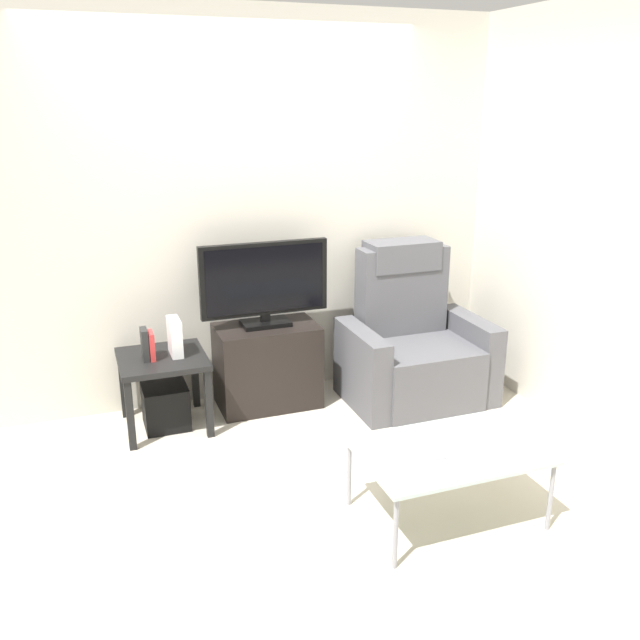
{
  "coord_description": "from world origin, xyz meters",
  "views": [
    {
      "loc": [
        -1.04,
        -3.33,
        2.04
      ],
      "look_at": [
        0.37,
        0.5,
        0.7
      ],
      "focal_mm": 38.26,
      "sensor_mm": 36.0,
      "label": 1
    }
  ],
  "objects_px": {
    "book_middle": "(151,345)",
    "coffee_table": "(449,453)",
    "tv_stand": "(267,365)",
    "subwoofer_box": "(166,406)",
    "side_table": "(163,368)",
    "game_console": "(175,337)",
    "television": "(265,282)",
    "recliner_armchair": "(413,346)",
    "cell_phone": "(433,452)",
    "book_leftmost": "(145,344)"
  },
  "relations": [
    {
      "from": "side_table",
      "to": "cell_phone",
      "type": "distance_m",
      "value": 1.87
    },
    {
      "from": "tv_stand",
      "to": "coffee_table",
      "type": "height_order",
      "value": "tv_stand"
    },
    {
      "from": "side_table",
      "to": "game_console",
      "type": "height_order",
      "value": "game_console"
    },
    {
      "from": "tv_stand",
      "to": "cell_phone",
      "type": "relative_size",
      "value": 4.55
    },
    {
      "from": "coffee_table",
      "to": "cell_phone",
      "type": "relative_size",
      "value": 6.0
    },
    {
      "from": "book_middle",
      "to": "television",
      "type": "bearing_deg",
      "value": 9.74
    },
    {
      "from": "coffee_table",
      "to": "subwoofer_box",
      "type": "bearing_deg",
      "value": 128.17
    },
    {
      "from": "tv_stand",
      "to": "book_middle",
      "type": "height_order",
      "value": "book_middle"
    },
    {
      "from": "tv_stand",
      "to": "book_leftmost",
      "type": "relative_size",
      "value": 3.39
    },
    {
      "from": "tv_stand",
      "to": "cell_phone",
      "type": "distance_m",
      "value": 1.66
    },
    {
      "from": "recliner_armchair",
      "to": "book_leftmost",
      "type": "bearing_deg",
      "value": -175.9
    },
    {
      "from": "television",
      "to": "cell_phone",
      "type": "height_order",
      "value": "television"
    },
    {
      "from": "tv_stand",
      "to": "subwoofer_box",
      "type": "distance_m",
      "value": 0.73
    },
    {
      "from": "book_middle",
      "to": "game_console",
      "type": "height_order",
      "value": "game_console"
    },
    {
      "from": "book_middle",
      "to": "cell_phone",
      "type": "xyz_separation_m",
      "value": [
        1.15,
        -1.5,
        -0.18
      ]
    },
    {
      "from": "book_leftmost",
      "to": "coffee_table",
      "type": "distance_m",
      "value": 1.98
    },
    {
      "from": "tv_stand",
      "to": "cell_phone",
      "type": "bearing_deg",
      "value": -76.72
    },
    {
      "from": "tv_stand",
      "to": "subwoofer_box",
      "type": "height_order",
      "value": "tv_stand"
    },
    {
      "from": "coffee_table",
      "to": "book_middle",
      "type": "bearing_deg",
      "value": 129.95
    },
    {
      "from": "book_middle",
      "to": "tv_stand",
      "type": "bearing_deg",
      "value": 8.37
    },
    {
      "from": "book_middle",
      "to": "cell_phone",
      "type": "distance_m",
      "value": 1.9
    },
    {
      "from": "recliner_armchair",
      "to": "cell_phone",
      "type": "bearing_deg",
      "value": -106.86
    },
    {
      "from": "subwoofer_box",
      "to": "coffee_table",
      "type": "bearing_deg",
      "value": -51.83
    },
    {
      "from": "book_middle",
      "to": "side_table",
      "type": "bearing_deg",
      "value": 18.18
    },
    {
      "from": "book_middle",
      "to": "coffee_table",
      "type": "distance_m",
      "value": 1.95
    },
    {
      "from": "tv_stand",
      "to": "side_table",
      "type": "relative_size",
      "value": 1.27
    },
    {
      "from": "side_table",
      "to": "tv_stand",
      "type": "bearing_deg",
      "value": 7.5
    },
    {
      "from": "tv_stand",
      "to": "book_leftmost",
      "type": "distance_m",
      "value": 0.87
    },
    {
      "from": "tv_stand",
      "to": "recliner_armchair",
      "type": "relative_size",
      "value": 0.63
    },
    {
      "from": "subwoofer_box",
      "to": "recliner_armchair",
      "type": "bearing_deg",
      "value": -3.75
    },
    {
      "from": "side_table",
      "to": "game_console",
      "type": "relative_size",
      "value": 2.3
    },
    {
      "from": "subwoofer_box",
      "to": "coffee_table",
      "type": "xyz_separation_m",
      "value": [
        1.19,
        -1.51,
        0.22
      ]
    },
    {
      "from": "game_console",
      "to": "coffee_table",
      "type": "relative_size",
      "value": 0.26
    },
    {
      "from": "side_table",
      "to": "book_middle",
      "type": "distance_m",
      "value": 0.18
    },
    {
      "from": "side_table",
      "to": "book_middle",
      "type": "height_order",
      "value": "book_middle"
    },
    {
      "from": "book_middle",
      "to": "book_leftmost",
      "type": "bearing_deg",
      "value": 180.0
    },
    {
      "from": "book_leftmost",
      "to": "cell_phone",
      "type": "distance_m",
      "value": 1.92
    },
    {
      "from": "book_middle",
      "to": "cell_phone",
      "type": "bearing_deg",
      "value": -52.38
    },
    {
      "from": "television",
      "to": "subwoofer_box",
      "type": "xyz_separation_m",
      "value": [
        -0.71,
        -0.11,
        -0.73
      ]
    },
    {
      "from": "side_table",
      "to": "cell_phone",
      "type": "relative_size",
      "value": 3.6
    },
    {
      "from": "recliner_armchair",
      "to": "side_table",
      "type": "distance_m",
      "value": 1.72
    },
    {
      "from": "subwoofer_box",
      "to": "coffee_table",
      "type": "relative_size",
      "value": 0.31
    },
    {
      "from": "subwoofer_box",
      "to": "game_console",
      "type": "xyz_separation_m",
      "value": [
        0.09,
        0.01,
        0.46
      ]
    },
    {
      "from": "game_console",
      "to": "tv_stand",
      "type": "bearing_deg",
      "value": 7.66
    },
    {
      "from": "game_console",
      "to": "television",
      "type": "bearing_deg",
      "value": 9.37
    },
    {
      "from": "television",
      "to": "coffee_table",
      "type": "bearing_deg",
      "value": -73.71
    },
    {
      "from": "television",
      "to": "recliner_armchair",
      "type": "bearing_deg",
      "value": -12.67
    },
    {
      "from": "television",
      "to": "side_table",
      "type": "relative_size",
      "value": 1.6
    },
    {
      "from": "tv_stand",
      "to": "subwoofer_box",
      "type": "relative_size",
      "value": 2.44
    },
    {
      "from": "game_console",
      "to": "subwoofer_box",
      "type": "bearing_deg",
      "value": -173.66
    }
  ]
}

